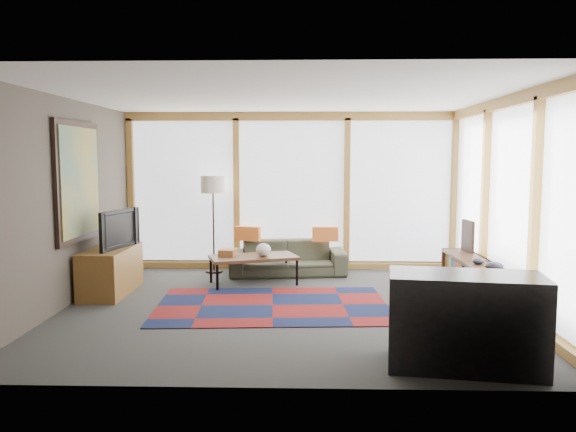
{
  "coord_description": "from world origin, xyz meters",
  "views": [
    {
      "loc": [
        0.21,
        -6.87,
        1.86
      ],
      "look_at": [
        0.0,
        0.4,
        1.1
      ],
      "focal_mm": 35.0,
      "sensor_mm": 36.0,
      "label": 1
    }
  ],
  "objects_px": {
    "bookshelf": "(476,282)",
    "sofa": "(287,258)",
    "television": "(114,229)",
    "bar_counter": "(465,321)",
    "coffee_table": "(253,270)",
    "tv_console": "(111,271)",
    "floor_lamp": "(213,224)"
  },
  "relations": [
    {
      "from": "bookshelf",
      "to": "sofa",
      "type": "bearing_deg",
      "value": 146.15
    },
    {
      "from": "television",
      "to": "bar_counter",
      "type": "xyz_separation_m",
      "value": [
        4.02,
        -2.64,
        -0.47
      ]
    },
    {
      "from": "bar_counter",
      "to": "coffee_table",
      "type": "bearing_deg",
      "value": 132.08
    },
    {
      "from": "coffee_table",
      "to": "television",
      "type": "bearing_deg",
      "value": -161.64
    },
    {
      "from": "sofa",
      "to": "tv_console",
      "type": "xyz_separation_m",
      "value": [
        -2.38,
        -1.32,
        0.05
      ]
    },
    {
      "from": "tv_console",
      "to": "sofa",
      "type": "bearing_deg",
      "value": 29.04
    },
    {
      "from": "floor_lamp",
      "to": "coffee_table",
      "type": "distance_m",
      "value": 1.23
    },
    {
      "from": "television",
      "to": "bar_counter",
      "type": "relative_size",
      "value": 0.69
    },
    {
      "from": "bookshelf",
      "to": "tv_console",
      "type": "xyz_separation_m",
      "value": [
        -4.87,
        0.34,
        0.05
      ]
    },
    {
      "from": "floor_lamp",
      "to": "television",
      "type": "distance_m",
      "value": 1.83
    },
    {
      "from": "coffee_table",
      "to": "tv_console",
      "type": "xyz_separation_m",
      "value": [
        -1.9,
        -0.62,
        0.11
      ]
    },
    {
      "from": "bar_counter",
      "to": "sofa",
      "type": "bearing_deg",
      "value": 121.54
    },
    {
      "from": "coffee_table",
      "to": "bookshelf",
      "type": "xyz_separation_m",
      "value": [
        2.96,
        -0.97,
        0.06
      ]
    },
    {
      "from": "floor_lamp",
      "to": "television",
      "type": "xyz_separation_m",
      "value": [
        -1.13,
        -1.44,
        0.11
      ]
    },
    {
      "from": "sofa",
      "to": "coffee_table",
      "type": "height_order",
      "value": "sofa"
    },
    {
      "from": "sofa",
      "to": "television",
      "type": "height_order",
      "value": "television"
    },
    {
      "from": "bookshelf",
      "to": "tv_console",
      "type": "distance_m",
      "value": 4.88
    },
    {
      "from": "coffee_table",
      "to": "sofa",
      "type": "bearing_deg",
      "value": 55.59
    },
    {
      "from": "bookshelf",
      "to": "bar_counter",
      "type": "xyz_separation_m",
      "value": [
        -0.79,
        -2.28,
        0.15
      ]
    },
    {
      "from": "sofa",
      "to": "television",
      "type": "relative_size",
      "value": 2.0
    },
    {
      "from": "floor_lamp",
      "to": "coffee_table",
      "type": "relative_size",
      "value": 1.25
    },
    {
      "from": "sofa",
      "to": "television",
      "type": "distance_m",
      "value": 2.74
    },
    {
      "from": "bookshelf",
      "to": "television",
      "type": "height_order",
      "value": "television"
    },
    {
      "from": "television",
      "to": "bar_counter",
      "type": "height_order",
      "value": "television"
    },
    {
      "from": "sofa",
      "to": "tv_console",
      "type": "distance_m",
      "value": 2.73
    },
    {
      "from": "floor_lamp",
      "to": "tv_console",
      "type": "relative_size",
      "value": 1.25
    },
    {
      "from": "bookshelf",
      "to": "bar_counter",
      "type": "relative_size",
      "value": 1.6
    },
    {
      "from": "sofa",
      "to": "bar_counter",
      "type": "bearing_deg",
      "value": -72.21
    },
    {
      "from": "bookshelf",
      "to": "floor_lamp",
      "type": "bearing_deg",
      "value": 154.06
    },
    {
      "from": "bar_counter",
      "to": "bookshelf",
      "type": "bearing_deg",
      "value": 79.15
    },
    {
      "from": "floor_lamp",
      "to": "tv_console",
      "type": "height_order",
      "value": "floor_lamp"
    },
    {
      "from": "sofa",
      "to": "floor_lamp",
      "type": "height_order",
      "value": "floor_lamp"
    }
  ]
}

